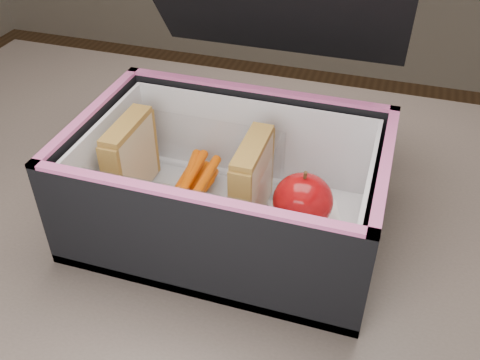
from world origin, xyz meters
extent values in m
cube|color=brown|center=(0.00, 0.00, 0.73)|extent=(1.20, 0.80, 0.03)
cube|color=#382D26|center=(-0.55, 0.35, 0.36)|extent=(0.05, 0.05, 0.72)
cube|color=black|center=(-0.02, 0.18, 0.96)|extent=(0.32, 0.13, 0.17)
cube|color=#CFBB81|center=(-0.15, 0.02, 0.81)|extent=(0.01, 0.08, 0.09)
cube|color=#DA6065|center=(-0.14, 0.02, 0.81)|extent=(0.01, 0.08, 0.08)
cube|color=#CFBB81|center=(-0.13, 0.02, 0.81)|extent=(0.01, 0.08, 0.09)
cube|color=olive|center=(-0.14, 0.02, 0.86)|extent=(0.02, 0.09, 0.01)
cube|color=#CFBB81|center=(0.00, 0.02, 0.81)|extent=(0.01, 0.08, 0.09)
cube|color=#DA6065|center=(0.01, 0.02, 0.81)|extent=(0.01, 0.08, 0.08)
cube|color=#CFBB81|center=(0.01, 0.02, 0.81)|extent=(0.01, 0.08, 0.09)
cube|color=olive|center=(0.01, 0.02, 0.86)|extent=(0.02, 0.09, 0.01)
cylinder|color=#DB4303|center=(-0.06, 0.03, 0.78)|extent=(0.01, 0.09, 0.01)
cylinder|color=#DB4303|center=(-0.08, 0.03, 0.79)|extent=(0.01, 0.09, 0.01)
cylinder|color=#DB4303|center=(-0.08, 0.03, 0.80)|extent=(0.03, 0.09, 0.01)
cylinder|color=#DB4303|center=(-0.08, -0.01, 0.78)|extent=(0.01, 0.09, 0.01)
cylinder|color=#DB4303|center=(-0.06, 0.00, 0.79)|extent=(0.02, 0.09, 0.01)
cylinder|color=#DB4303|center=(-0.07, 0.03, 0.80)|extent=(0.01, 0.09, 0.01)
cylinder|color=#DB4303|center=(-0.08, 0.04, 0.78)|extent=(0.01, 0.09, 0.01)
cylinder|color=#DB4303|center=(-0.08, 0.02, 0.79)|extent=(0.01, 0.09, 0.01)
cylinder|color=#DB4303|center=(-0.05, 0.02, 0.80)|extent=(0.01, 0.09, 0.01)
cylinder|color=#DB4303|center=(-0.08, -0.02, 0.78)|extent=(0.01, 0.09, 0.01)
cube|color=white|center=(0.07, 0.01, 0.77)|extent=(0.10, 0.10, 0.01)
ellipsoid|color=#7D0308|center=(0.06, 0.01, 0.80)|extent=(0.08, 0.08, 0.06)
cylinder|color=#4B351B|center=(0.06, 0.01, 0.84)|extent=(0.01, 0.01, 0.01)
camera|label=1|loc=(0.13, -0.43, 1.17)|focal=40.00mm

